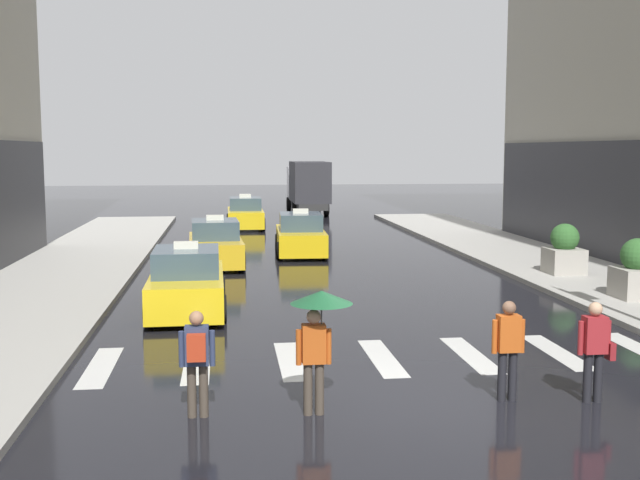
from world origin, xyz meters
The scene contains 13 objects.
ground_plane centered at (0.00, 0.00, 0.00)m, with size 160.00×160.00×0.00m, color black.
crosswalk_markings centered at (0.00, 3.00, 0.00)m, with size 11.30×2.80×0.01m.
taxi_lead centered at (-4.02, 7.87, 0.72)m, with size 1.97×4.56×1.80m.
taxi_second centered at (-3.41, 15.78, 0.72)m, with size 2.08×4.61×1.80m.
taxi_third centered at (-0.13, 18.34, 0.72)m, with size 2.07×4.60×1.80m.
taxi_fourth centered at (-2.02, 28.85, 0.72)m, with size 1.94×4.54×1.80m.
box_truck centered at (2.20, 37.60, 1.85)m, with size 2.31×7.55×3.35m.
pedestrian_with_umbrella centered at (-1.63, -0.11, 1.52)m, with size 0.96×0.96×1.94m.
pedestrian_with_backpack centered at (-3.48, -0.03, 0.97)m, with size 0.55×0.43×1.65m.
pedestrian_with_handbag centered at (2.85, -0.07, 0.93)m, with size 0.60×0.24×1.65m.
pedestrian_plain_coat centered at (1.50, 0.18, 0.94)m, with size 0.55×0.24×1.65m.
planter_near_corner centered at (7.81, 7.53, 0.87)m, with size 1.10×1.10×1.60m.
planter_mid_block centered at (7.68, 11.71, 0.87)m, with size 1.10×1.10×1.60m.
Camera 1 is at (-3.01, -11.60, 4.06)m, focal length 43.44 mm.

